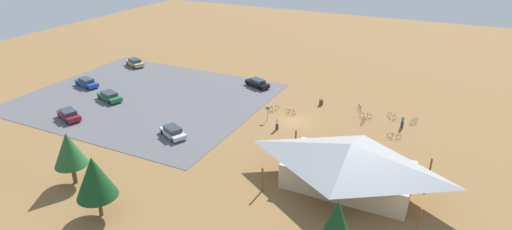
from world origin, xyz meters
TOP-DOWN VIEW (x-y plane):
  - ground at (0.00, 0.00)m, footprint 160.00×160.00m
  - parking_lot_asphalt at (24.66, 2.16)m, footprint 37.06×30.91m
  - bike_pavilion at (-10.92, 12.61)m, footprint 15.80×9.96m
  - trash_bin at (-1.66, -7.26)m, footprint 0.60×0.60m
  - lot_sign at (3.44, 1.46)m, footprint 0.56×0.08m
  - pine_west at (15.49, 24.80)m, footprint 3.44×3.44m
  - pine_far_east at (-13.03, 25.23)m, footprint 3.46×3.46m
  - pine_east at (8.89, 27.73)m, footprint 3.80×3.80m
  - bicycle_black_front_row at (-7.45, -8.05)m, footprint 0.85×1.50m
  - bicycle_teal_mid_cluster at (-8.99, -3.52)m, footprint 0.48×1.68m
  - bicycle_silver_yard_center at (-8.94, -5.45)m, footprint 1.76×0.48m
  - bicycle_blue_lone_west at (-13.66, -0.77)m, footprint 1.76×0.48m
  - bicycle_green_back_row at (-15.35, -6.55)m, footprint 0.90×1.53m
  - bicycle_white_edge_south at (-12.32, -6.96)m, footprint 1.41×1.11m
  - bicycle_orange_edge_north at (3.96, -2.02)m, footprint 1.06×1.53m
  - bicycle_red_yard_left at (1.28, -2.09)m, footprint 1.66×0.48m
  - car_tan_inner_stall at (37.25, -9.94)m, footprint 4.76×3.41m
  - car_silver_second_row at (12.51, 11.39)m, footprint 4.63×3.50m
  - car_maroon_end_stall at (29.04, 13.49)m, footprint 4.78×3.33m
  - car_black_near_entry at (10.61, -10.06)m, footprint 4.93×3.38m
  - car_blue_back_corner at (36.97, 2.62)m, footprint 5.06×2.78m
  - car_green_far_end at (28.95, 5.61)m, footprint 5.04×3.23m
  - visitor_at_bikes at (1.08, 3.52)m, footprint 0.36×0.36m
  - visitor_by_pavilion at (-14.07, -4.48)m, footprint 0.39×0.36m

SIDE VIEW (x-z plane):
  - ground at x=0.00m, z-range 0.00..0.00m
  - parking_lot_asphalt at x=24.66m, z-range 0.00..0.05m
  - bicycle_teal_mid_cluster at x=-8.99m, z-range -0.06..0.75m
  - bicycle_red_yard_left at x=1.28m, z-range -0.05..0.76m
  - bicycle_black_front_row at x=-7.45m, z-range -0.04..0.75m
  - bicycle_white_edge_south at x=-12.32m, z-range -0.02..0.76m
  - bicycle_blue_lone_west at x=-13.66m, z-range -0.06..0.80m
  - bicycle_green_back_row at x=-15.35m, z-range -0.03..0.78m
  - bicycle_silver_yard_center at x=-8.94m, z-range -0.05..0.82m
  - bicycle_orange_edge_north at x=3.96m, z-range -0.02..0.79m
  - trash_bin at x=-1.66m, z-range 0.00..0.90m
  - car_silver_second_row at x=12.51m, z-range 0.04..1.41m
  - car_black_near_entry at x=10.61m, z-range 0.05..1.42m
  - car_green_far_end at x=28.95m, z-range 0.05..1.42m
  - car_maroon_end_stall at x=29.04m, z-range 0.05..1.47m
  - car_blue_back_corner at x=36.97m, z-range 0.04..1.48m
  - car_tan_inner_stall at x=37.25m, z-range 0.04..1.48m
  - visitor_by_pavilion at x=-14.07m, z-range 0.04..1.80m
  - visitor_at_bikes at x=1.08m, z-range 0.05..1.82m
  - lot_sign at x=3.44m, z-range 0.31..2.51m
  - bike_pavilion at x=-10.92m, z-range 0.35..5.41m
  - pine_west at x=15.49m, z-range 1.09..7.07m
  - pine_east at x=8.89m, z-range 1.10..7.46m
  - pine_far_east at x=-13.03m, z-range 1.04..8.06m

